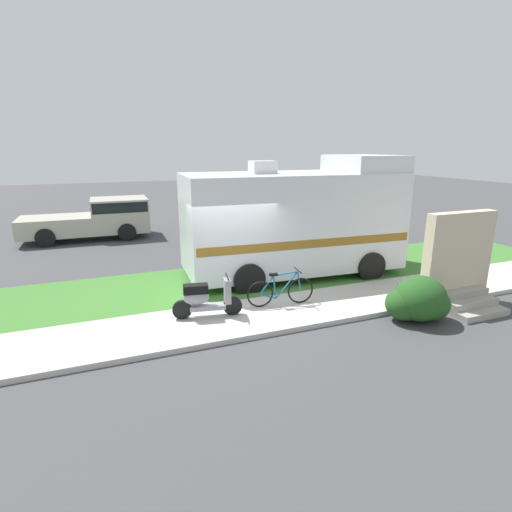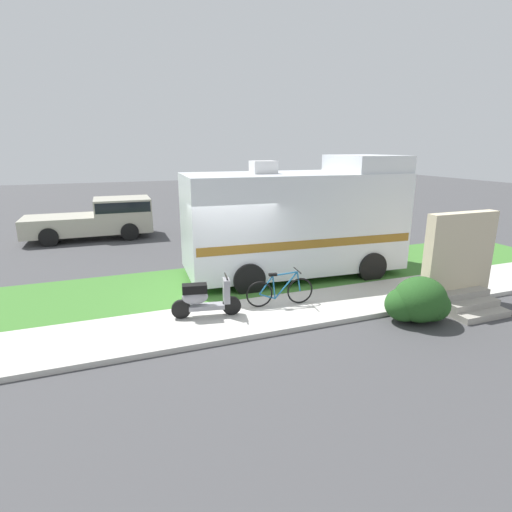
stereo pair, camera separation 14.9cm
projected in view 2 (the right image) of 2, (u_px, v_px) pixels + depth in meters
ground_plane at (237, 301)px, 10.55m from camera, size 80.00×80.00×0.00m
sidewalk at (252, 317)px, 9.45m from camera, size 24.00×2.00×0.12m
grass_strip at (221, 282)px, 11.89m from camera, size 24.00×3.40×0.08m
motorhome_rv at (297, 220)px, 12.28m from camera, size 6.72×3.03×3.69m
scooter at (204, 298)px, 9.20m from camera, size 1.60×0.57×0.97m
bicycle at (280, 291)px, 9.89m from camera, size 1.71×0.52×0.89m
pickup_truck_near at (270, 219)px, 16.98m from camera, size 5.80×2.47×1.84m
pickup_truck_far at (102, 217)px, 17.70m from camera, size 5.29×2.17×1.74m
porch_steps at (461, 270)px, 9.98m from camera, size 2.00×1.26×2.40m
bush_by_porch at (419, 302)px, 9.19m from camera, size 1.49×1.12×1.06m
bottle_green at (398, 290)px, 10.67m from camera, size 0.07×0.07×0.29m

